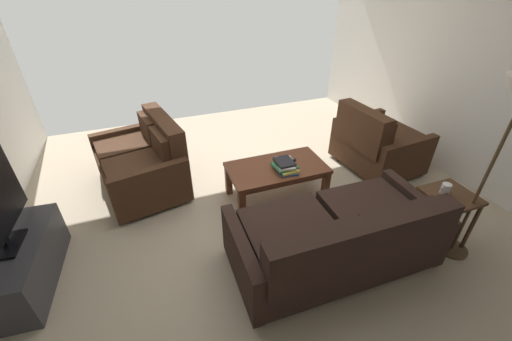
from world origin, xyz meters
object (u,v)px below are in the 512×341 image
at_px(sofa_main, 338,238).
at_px(coffee_mug, 446,189).
at_px(end_table, 447,205).
at_px(tv_stand, 19,265).
at_px(armchair_side, 376,143).
at_px(coffee_table, 277,171).
at_px(book_stack, 285,166).
at_px(loveseat_near, 144,161).
at_px(tv_remote, 289,159).

xyz_separation_m(sofa_main, coffee_mug, (-1.05, 0.04, 0.29)).
bearing_deg(sofa_main, end_table, 175.70).
bearing_deg(tv_stand, armchair_side, -172.41).
bearing_deg(coffee_table, armchair_side, -174.23).
bearing_deg(coffee_mug, armchair_side, -104.51).
bearing_deg(coffee_table, coffee_mug, 134.15).
xyz_separation_m(sofa_main, book_stack, (0.03, -1.03, 0.14)).
bearing_deg(loveseat_near, end_table, 142.87).
relative_size(loveseat_near, coffee_mug, 13.40).
relative_size(sofa_main, tv_remote, 11.84).
xyz_separation_m(end_table, coffee_mug, (0.05, -0.04, 0.17)).
relative_size(coffee_table, coffee_mug, 10.70).
distance_m(end_table, book_stack, 1.58).
bearing_deg(armchair_side, tv_stand, 7.59).
distance_m(tv_stand, tv_remote, 2.73).
height_order(sofa_main, tv_stand, sofa_main).
xyz_separation_m(coffee_mug, tv_remote, (0.94, -1.26, -0.20)).
xyz_separation_m(sofa_main, loveseat_near, (1.48, -1.86, 0.02)).
xyz_separation_m(end_table, tv_remote, (0.99, -1.30, -0.03)).
distance_m(loveseat_near, book_stack, 1.67).
xyz_separation_m(end_table, tv_stand, (3.67, -0.83, -0.24)).
bearing_deg(loveseat_near, armchair_side, 168.26).
relative_size(end_table, coffee_mug, 5.64).
height_order(coffee_mug, book_stack, coffee_mug).
relative_size(sofa_main, coffee_mug, 17.71).
bearing_deg(coffee_table, loveseat_near, -28.10).
distance_m(sofa_main, armchair_side, 1.88).
relative_size(coffee_table, armchair_side, 1.04).
distance_m(armchair_side, tv_remote, 1.28).
bearing_deg(tv_remote, end_table, 127.36).
bearing_deg(sofa_main, loveseat_near, -51.64).
distance_m(loveseat_near, end_table, 3.23).
height_order(end_table, tv_remote, end_table).
bearing_deg(armchair_side, sofa_main, 42.54).
bearing_deg(tv_remote, coffee_table, 25.33).
relative_size(end_table, tv_stand, 0.56).
relative_size(coffee_table, tv_remote, 7.15).
relative_size(sofa_main, tv_stand, 1.75).
distance_m(coffee_table, end_table, 1.69).
height_order(loveseat_near, coffee_table, loveseat_near).
xyz_separation_m(sofa_main, end_table, (-1.10, 0.08, 0.12)).
height_order(end_table, coffee_mug, coffee_mug).
xyz_separation_m(tv_stand, tv_remote, (-2.68, -0.47, 0.21)).
bearing_deg(loveseat_near, coffee_mug, 142.89).
bearing_deg(sofa_main, tv_remote, -95.05).
bearing_deg(coffee_table, tv_remote, -154.67).
distance_m(armchair_side, coffee_mug, 1.38).
relative_size(coffee_mug, book_stack, 0.31).
bearing_deg(end_table, coffee_mug, -38.07).
xyz_separation_m(coffee_table, coffee_mug, (-1.13, 1.16, 0.27)).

